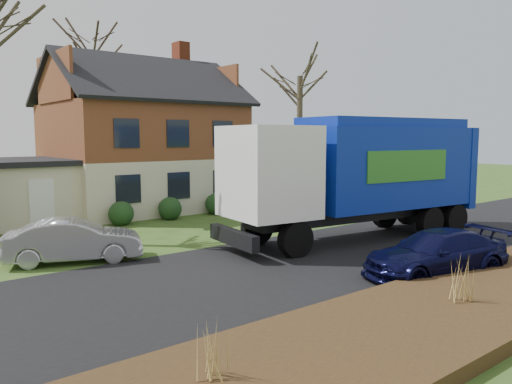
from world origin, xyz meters
TOP-DOWN VIEW (x-y plane):
  - ground at (0.00, 0.00)m, footprint 120.00×120.00m
  - road at (0.00, 0.00)m, footprint 80.00×7.00m
  - mulch_verge at (0.00, -5.30)m, footprint 80.00×3.50m
  - main_house at (1.49, 13.91)m, footprint 12.95×8.95m
  - garbage_truck at (4.73, 1.33)m, footprint 10.87×4.13m
  - silver_sedan at (-5.00, 4.48)m, footprint 4.29×2.79m
  - navy_wagon at (2.29, -3.37)m, footprint 4.65×2.74m
  - tree_front_east at (9.98, 10.23)m, footprint 3.75×3.75m
  - tree_back at (2.23, 21.30)m, footprint 4.03×4.03m
  - grass_clump_west at (-6.15, -4.92)m, footprint 0.32×0.27m
  - grass_clump_mid at (-0.01, -5.43)m, footprint 0.35×0.29m

SIDE VIEW (x-z plane):
  - ground at x=0.00m, z-range 0.00..0.00m
  - road at x=0.00m, z-range 0.00..0.02m
  - mulch_verge at x=0.00m, z-range 0.00..0.30m
  - navy_wagon at x=2.29m, z-range 0.00..1.26m
  - silver_sedan at x=-5.00m, z-range 0.00..1.34m
  - grass_clump_west at x=-6.15m, z-range 0.30..1.15m
  - grass_clump_mid at x=-0.01m, z-range 0.30..1.28m
  - garbage_truck at x=4.73m, z-range 0.35..4.89m
  - main_house at x=1.49m, z-range -0.60..8.66m
  - tree_front_east at x=9.98m, z-range 3.26..13.67m
  - tree_back at x=2.23m, z-range 4.25..17.00m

